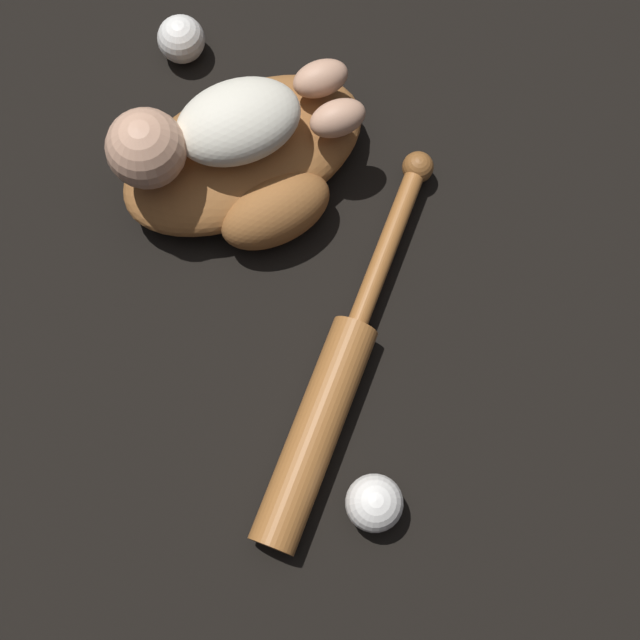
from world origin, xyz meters
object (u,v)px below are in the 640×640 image
baseball_bat (332,389)px  baseball_glove (249,164)px  baby_figure (217,128)px  baseball (374,503)px  baseball_spare (181,39)px

baseball_bat → baseball_glove: bearing=-108.0°
baseball_glove → baby_figure: 0.10m
baseball → baseball_spare: bearing=-105.8°
baseball_glove → baseball_spare: baseball_glove is taller
baseball_bat → baseball: (0.05, 0.15, 0.01)m
baby_figure → baseball: bearing=75.5°
baseball_bat → baseball_spare: bearing=-105.1°
baby_figure → baseball_bat: 0.37m
baseball_glove → baseball_bat: baseball_glove is taller
baseball_bat → baseball_spare: baseball_spare is taller
baby_figure → baseball_spare: size_ratio=4.91×
baseball_glove → baseball: bearing=71.9°
baseball_bat → baseball: 0.16m
baby_figure → baseball_spare: baby_figure is taller
baby_figure → baseball_bat: bearing=77.1°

